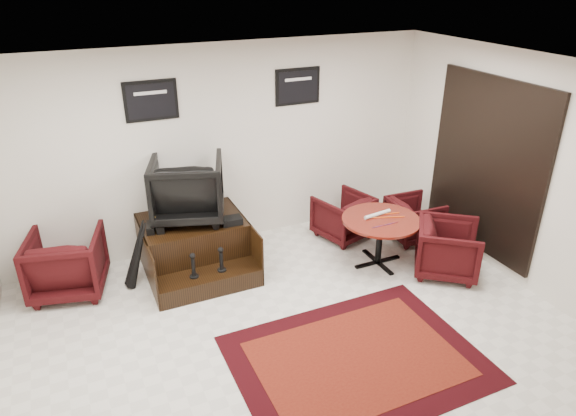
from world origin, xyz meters
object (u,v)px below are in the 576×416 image
object	(u,v)px
armchair_side	(66,260)
table_chair_window	(414,217)
shine_chair	(187,186)
meeting_table	(381,225)
shine_podium	(195,247)
table_chair_corner	(448,246)
table_chair_back	(343,214)

from	to	relation	value
armchair_side	table_chair_window	xyz separation A→B (m)	(4.69, -0.62, -0.09)
shine_chair	meeting_table	xyz separation A→B (m)	(2.27, -1.04, -0.55)
shine_podium	table_chair_corner	size ratio (longest dim) A/B	1.74
shine_podium	table_chair_back	distance (m)	2.21
meeting_table	table_chair_window	distance (m)	0.98
table_chair_corner	shine_chair	bearing A→B (deg)	99.15
table_chair_corner	shine_podium	bearing A→B (deg)	101.29
armchair_side	meeting_table	world-z (taller)	armchair_side
shine_chair	table_chair_corner	bearing A→B (deg)	169.51
table_chair_window	shine_podium	bearing A→B (deg)	83.61
armchair_side	meeting_table	size ratio (longest dim) A/B	0.84
meeting_table	table_chair_back	distance (m)	0.89
armchair_side	table_chair_window	size ratio (longest dim) A/B	1.25
shine_chair	table_chair_back	xyz separation A→B (m)	(2.21, -0.18, -0.77)
armchair_side	table_chair_corner	world-z (taller)	armchair_side
shine_podium	table_chair_corner	bearing A→B (deg)	-26.39
armchair_side	table_chair_back	size ratio (longest dim) A/B	1.19
table_chair_corner	table_chair_back	bearing A→B (deg)	64.99
table_chair_window	table_chair_corner	distance (m)	0.98
meeting_table	table_chair_corner	size ratio (longest dim) A/B	1.31
table_chair_back	shine_chair	bearing A→B (deg)	-20.75
shine_podium	armchair_side	distance (m)	1.56
table_chair_window	table_chair_corner	world-z (taller)	table_chair_corner
shine_podium	shine_chair	xyz separation A→B (m)	(0.00, 0.14, 0.82)
shine_podium	table_chair_window	xyz separation A→B (m)	(3.13, -0.50, 0.03)
shine_podium	armchair_side	xyz separation A→B (m)	(-1.56, 0.11, 0.12)
shine_podium	shine_chair	bearing A→B (deg)	90.00
table_chair_back	table_chair_corner	xyz separation A→B (m)	(0.73, -1.42, 0.03)
meeting_table	table_chair_back	size ratio (longest dim) A/B	1.41
meeting_table	table_chair_back	bearing A→B (deg)	94.11
shine_chair	armchair_side	size ratio (longest dim) A/B	1.05
meeting_table	shine_podium	bearing A→B (deg)	158.42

